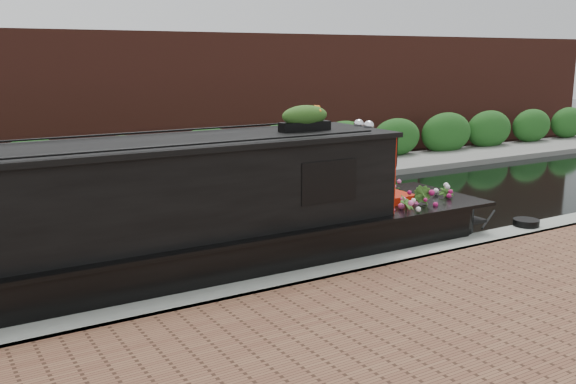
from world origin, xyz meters
TOP-DOWN VIEW (x-y plane):
  - ground at (0.00, 0.00)m, footprint 80.00×80.00m
  - near_bank_coping at (0.00, -3.30)m, footprint 40.00×0.60m
  - far_bank_path at (0.00, 4.20)m, footprint 40.00×2.40m
  - far_hedge at (0.00, 5.10)m, footprint 40.00×1.10m
  - far_brick_wall at (0.00, 7.20)m, footprint 40.00×1.00m
  - narrowboat at (-2.21, -2.03)m, footprint 11.87×2.17m
  - rope_fender at (4.21, -2.03)m, footprint 0.35×0.41m
  - coiled_mooring_rope at (4.85, -3.16)m, footprint 0.47×0.47m

SIDE VIEW (x-z plane):
  - ground at x=0.00m, z-range 0.00..0.00m
  - near_bank_coping at x=0.00m, z-range -0.25..0.25m
  - far_bank_path at x=0.00m, z-range -0.17..0.17m
  - far_hedge at x=0.00m, z-range -1.40..1.40m
  - far_brick_wall at x=0.00m, z-range -4.00..4.00m
  - rope_fender at x=4.21m, z-range 0.00..0.35m
  - coiled_mooring_rope at x=4.85m, z-range 0.25..0.37m
  - narrowboat at x=-2.21m, z-range -0.57..2.22m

